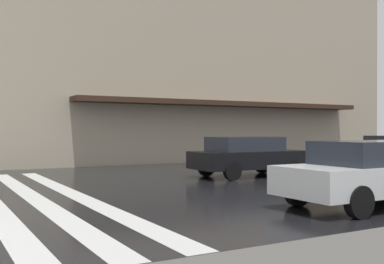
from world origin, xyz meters
TOP-DOWN VIEW (x-y plane):
  - haussmann_block_corner at (21.20, -15.00)m, footprint 18.61×23.58m
  - car_black at (5.50, -11.26)m, footprint 1.85×4.10m
  - car_white at (-1.00, -9.74)m, footprint 1.85×4.10m

SIDE VIEW (x-z plane):
  - car_black at x=5.50m, z-range 0.05..1.46m
  - car_white at x=-1.00m, z-range 0.05..1.46m
  - haussmann_block_corner at x=21.20m, z-range -0.21..19.44m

